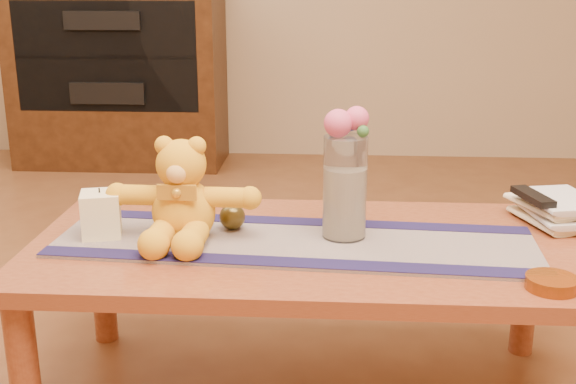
# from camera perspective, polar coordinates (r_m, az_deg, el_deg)

# --- Properties ---
(coffee_table_top) EXTENTS (1.40, 0.70, 0.04)m
(coffee_table_top) POSITION_cam_1_polar(r_m,az_deg,el_deg) (1.85, 1.55, -4.49)
(coffee_table_top) COLOR brown
(coffee_table_top) RESTS_ON floor
(table_leg_fl) EXTENTS (0.07, 0.07, 0.41)m
(table_leg_fl) POSITION_cam_1_polar(r_m,az_deg,el_deg) (1.83, -20.01, -13.68)
(table_leg_fl) COLOR brown
(table_leg_fl) RESTS_ON floor
(table_leg_bl) EXTENTS (0.07, 0.07, 0.41)m
(table_leg_bl) POSITION_cam_1_polar(r_m,az_deg,el_deg) (2.31, -14.40, -6.58)
(table_leg_bl) COLOR brown
(table_leg_bl) RESTS_ON floor
(table_leg_br) EXTENTS (0.07, 0.07, 0.41)m
(table_leg_br) POSITION_cam_1_polar(r_m,az_deg,el_deg) (2.28, 18.25, -7.26)
(table_leg_br) COLOR brown
(table_leg_br) RESTS_ON floor
(persian_runner) EXTENTS (1.22, 0.42, 0.01)m
(persian_runner) POSITION_cam_1_polar(r_m,az_deg,el_deg) (1.82, 0.52, -3.96)
(persian_runner) COLOR #1C1A4A
(persian_runner) RESTS_ON coffee_table_top
(runner_border_near) EXTENTS (1.20, 0.13, 0.00)m
(runner_border_near) POSITION_cam_1_polar(r_m,az_deg,el_deg) (1.69, -0.06, -5.53)
(runner_border_near) COLOR #18143C
(runner_border_near) RESTS_ON persian_runner
(runner_border_far) EXTENTS (1.20, 0.13, 0.00)m
(runner_border_far) POSITION_cam_1_polar(r_m,az_deg,el_deg) (1.96, 1.01, -2.33)
(runner_border_far) COLOR #18143C
(runner_border_far) RESTS_ON persian_runner
(teddy_bear) EXTENTS (0.37, 0.31, 0.25)m
(teddy_bear) POSITION_cam_1_polar(r_m,az_deg,el_deg) (1.83, -8.28, 0.12)
(teddy_bear) COLOR gold
(teddy_bear) RESTS_ON persian_runner
(pillar_candle) EXTENTS (0.12, 0.12, 0.11)m
(pillar_candle) POSITION_cam_1_polar(r_m,az_deg,el_deg) (1.90, -14.50, -1.69)
(pillar_candle) COLOR #FFF6BB
(pillar_candle) RESTS_ON persian_runner
(candle_wick) EXTENTS (0.00, 0.00, 0.01)m
(candle_wick) POSITION_cam_1_polar(r_m,az_deg,el_deg) (1.88, -14.64, 0.13)
(candle_wick) COLOR black
(candle_wick) RESTS_ON pillar_candle
(glass_vase) EXTENTS (0.11, 0.11, 0.26)m
(glass_vase) POSITION_cam_1_polar(r_m,az_deg,el_deg) (1.82, 4.50, 0.36)
(glass_vase) COLOR silver
(glass_vase) RESTS_ON persian_runner
(potpourri_fill) EXTENTS (0.09, 0.09, 0.18)m
(potpourri_fill) POSITION_cam_1_polar(r_m,az_deg,el_deg) (1.83, 4.47, -0.81)
(potpourri_fill) COLOR beige
(potpourri_fill) RESTS_ON glass_vase
(rose_left) EXTENTS (0.07, 0.07, 0.07)m
(rose_left) POSITION_cam_1_polar(r_m,az_deg,el_deg) (1.77, 3.97, 5.42)
(rose_left) COLOR #D94C77
(rose_left) RESTS_ON glass_vase
(rose_right) EXTENTS (0.06, 0.06, 0.06)m
(rose_right) POSITION_cam_1_polar(r_m,az_deg,el_deg) (1.78, 5.43, 5.80)
(rose_right) COLOR #D94C77
(rose_right) RESTS_ON glass_vase
(blue_flower_back) EXTENTS (0.04, 0.04, 0.04)m
(blue_flower_back) POSITION_cam_1_polar(r_m,az_deg,el_deg) (1.81, 4.92, 5.46)
(blue_flower_back) COLOR #5052AE
(blue_flower_back) RESTS_ON glass_vase
(blue_flower_side) EXTENTS (0.04, 0.04, 0.04)m
(blue_flower_side) POSITION_cam_1_polar(r_m,az_deg,el_deg) (1.80, 3.64, 5.14)
(blue_flower_side) COLOR #5052AE
(blue_flower_side) RESTS_ON glass_vase
(leaf_sprig) EXTENTS (0.03, 0.03, 0.03)m
(leaf_sprig) POSITION_cam_1_polar(r_m,az_deg,el_deg) (1.76, 5.92, 4.77)
(leaf_sprig) COLOR #33662D
(leaf_sprig) RESTS_ON glass_vase
(bronze_ball) EXTENTS (0.08, 0.08, 0.07)m
(bronze_ball) POSITION_cam_1_polar(r_m,az_deg,el_deg) (1.90, -4.41, -1.96)
(bronze_ball) COLOR #463A17
(bronze_ball) RESTS_ON persian_runner
(book_bottom) EXTENTS (0.23, 0.26, 0.02)m
(book_bottom) POSITION_cam_1_polar(r_m,az_deg,el_deg) (2.05, 18.38, -2.24)
(book_bottom) COLOR #F9EBC1
(book_bottom) RESTS_ON coffee_table_top
(book_lower) EXTENTS (0.20, 0.25, 0.02)m
(book_lower) POSITION_cam_1_polar(r_m,az_deg,el_deg) (2.05, 18.61, -1.76)
(book_lower) COLOR #F9EBC1
(book_lower) RESTS_ON book_bottom
(book_upper) EXTENTS (0.24, 0.27, 0.02)m
(book_upper) POSITION_cam_1_polar(r_m,az_deg,el_deg) (2.04, 18.29, -1.22)
(book_upper) COLOR #F9EBC1
(book_upper) RESTS_ON book_lower
(book_top) EXTENTS (0.21, 0.25, 0.02)m
(book_top) POSITION_cam_1_polar(r_m,az_deg,el_deg) (2.04, 18.65, -0.73)
(book_top) COLOR #F9EBC1
(book_top) RESTS_ON book_upper
(tv_remote) EXTENTS (0.09, 0.17, 0.02)m
(tv_remote) POSITION_cam_1_polar(r_m,az_deg,el_deg) (2.02, 18.71, -0.33)
(tv_remote) COLOR black
(tv_remote) RESTS_ON book_top
(amber_dish) EXTENTS (0.12, 0.12, 0.03)m
(amber_dish) POSITION_cam_1_polar(r_m,az_deg,el_deg) (1.67, 20.05, -6.75)
(amber_dish) COLOR #BF5914
(amber_dish) RESTS_ON coffee_table_top
(media_cabinet) EXTENTS (1.20, 0.50, 1.10)m
(media_cabinet) POSITION_cam_1_polar(r_m,az_deg,el_deg) (4.42, -13.13, 9.23)
(media_cabinet) COLOR black
(media_cabinet) RESTS_ON floor
(cabinet_cavity) EXTENTS (1.02, 0.03, 0.61)m
(cabinet_cavity) POSITION_cam_1_polar(r_m,az_deg,el_deg) (4.18, -14.14, 10.28)
(cabinet_cavity) COLOR black
(cabinet_cavity) RESTS_ON media_cabinet
(cabinet_shelf) EXTENTS (1.02, 0.20, 0.02)m
(cabinet_shelf) POSITION_cam_1_polar(r_m,az_deg,el_deg) (4.26, -13.80, 10.41)
(cabinet_shelf) COLOR black
(cabinet_shelf) RESTS_ON media_cabinet
(stereo_upper) EXTENTS (0.42, 0.28, 0.10)m
(stereo_upper) POSITION_cam_1_polar(r_m,az_deg,el_deg) (4.27, -13.91, 13.09)
(stereo_upper) COLOR black
(stereo_upper) RESTS_ON media_cabinet
(stereo_lower) EXTENTS (0.42, 0.28, 0.12)m
(stereo_lower) POSITION_cam_1_polar(r_m,az_deg,el_deg) (4.31, -13.54, 7.83)
(stereo_lower) COLOR black
(stereo_lower) RESTS_ON media_cabinet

